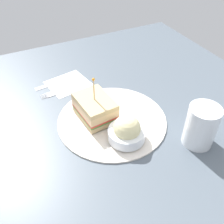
{
  "coord_description": "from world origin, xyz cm",
  "views": [
    {
      "loc": [
        20.99,
        42.47,
        43.72
      ],
      "look_at": [
        0.0,
        0.0,
        2.85
      ],
      "focal_mm": 41.63,
      "sensor_mm": 36.0,
      "label": 1
    }
  ],
  "objects_px": {
    "fork": "(58,92)",
    "knife": "(54,83)",
    "plate": "(112,119)",
    "napkin": "(68,83)",
    "sandwich_half_center": "(95,108)",
    "coleslaw_bowl": "(125,131)",
    "drink_glass": "(201,127)"
  },
  "relations": [
    {
      "from": "fork",
      "to": "knife",
      "type": "bearing_deg",
      "value": -94.09
    },
    {
      "from": "plate",
      "to": "napkin",
      "type": "bearing_deg",
      "value": -77.55
    },
    {
      "from": "sandwich_half_center",
      "to": "coleslaw_bowl",
      "type": "relative_size",
      "value": 1.32
    },
    {
      "from": "plate",
      "to": "sandwich_half_center",
      "type": "height_order",
      "value": "sandwich_half_center"
    },
    {
      "from": "plate",
      "to": "fork",
      "type": "relative_size",
      "value": 2.03
    },
    {
      "from": "drink_glass",
      "to": "knife",
      "type": "height_order",
      "value": "drink_glass"
    },
    {
      "from": "fork",
      "to": "sandwich_half_center",
      "type": "bearing_deg",
      "value": 108.82
    },
    {
      "from": "drink_glass",
      "to": "knife",
      "type": "bearing_deg",
      "value": -58.97
    },
    {
      "from": "drink_glass",
      "to": "fork",
      "type": "relative_size",
      "value": 0.74
    },
    {
      "from": "napkin",
      "to": "fork",
      "type": "height_order",
      "value": "fork"
    },
    {
      "from": "sandwich_half_center",
      "to": "coleslaw_bowl",
      "type": "height_order",
      "value": "sandwich_half_center"
    },
    {
      "from": "coleslaw_bowl",
      "to": "drink_glass",
      "type": "xyz_separation_m",
      "value": [
        -0.15,
        0.07,
        0.01
      ]
    },
    {
      "from": "drink_glass",
      "to": "napkin",
      "type": "distance_m",
      "value": 0.4
    },
    {
      "from": "coleslaw_bowl",
      "to": "drink_glass",
      "type": "distance_m",
      "value": 0.16
    },
    {
      "from": "sandwich_half_center",
      "to": "fork",
      "type": "xyz_separation_m",
      "value": [
        0.05,
        -0.15,
        -0.03
      ]
    },
    {
      "from": "fork",
      "to": "coleslaw_bowl",
      "type": "bearing_deg",
      "value": 107.94
    },
    {
      "from": "sandwich_half_center",
      "to": "drink_glass",
      "type": "height_order",
      "value": "sandwich_half_center"
    },
    {
      "from": "plate",
      "to": "fork",
      "type": "xyz_separation_m",
      "value": [
        0.08,
        -0.17,
        -0.0
      ]
    },
    {
      "from": "drink_glass",
      "to": "sandwich_half_center",
      "type": "bearing_deg",
      "value": -44.72
    },
    {
      "from": "plate",
      "to": "coleslaw_bowl",
      "type": "bearing_deg",
      "value": 87.12
    },
    {
      "from": "sandwich_half_center",
      "to": "coleslaw_bowl",
      "type": "xyz_separation_m",
      "value": [
        -0.03,
        0.1,
        -0.0
      ]
    },
    {
      "from": "sandwich_half_center",
      "to": "drink_glass",
      "type": "bearing_deg",
      "value": 135.28
    },
    {
      "from": "sandwich_half_center",
      "to": "napkin",
      "type": "bearing_deg",
      "value": -86.38
    },
    {
      "from": "drink_glass",
      "to": "fork",
      "type": "xyz_separation_m",
      "value": [
        0.23,
        -0.32,
        -0.04
      ]
    },
    {
      "from": "drink_glass",
      "to": "knife",
      "type": "distance_m",
      "value": 0.43
    },
    {
      "from": "coleslaw_bowl",
      "to": "knife",
      "type": "xyz_separation_m",
      "value": [
        0.08,
        -0.3,
        -0.03
      ]
    },
    {
      "from": "knife",
      "to": "drink_glass",
      "type": "bearing_deg",
      "value": 121.03
    },
    {
      "from": "drink_glass",
      "to": "napkin",
      "type": "relative_size",
      "value": 0.86
    },
    {
      "from": "coleslaw_bowl",
      "to": "knife",
      "type": "bearing_deg",
      "value": -75.38
    },
    {
      "from": "sandwich_half_center",
      "to": "knife",
      "type": "bearing_deg",
      "value": -76.41
    },
    {
      "from": "drink_glass",
      "to": "fork",
      "type": "height_order",
      "value": "drink_glass"
    },
    {
      "from": "coleslaw_bowl",
      "to": "fork",
      "type": "xyz_separation_m",
      "value": [
        0.08,
        -0.25,
        -0.03
      ]
    }
  ]
}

